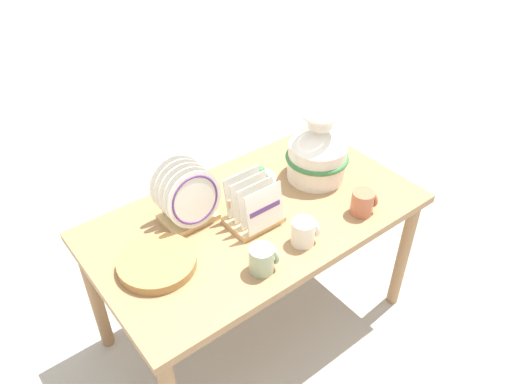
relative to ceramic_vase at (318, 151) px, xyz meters
The scene contains 10 objects.
ground_plane 0.89m from the ceramic_vase, behind, with size 14.00×14.00×0.00m, color #B2ADA3.
display_table 0.43m from the ceramic_vase, behind, with size 1.34×0.75×0.68m.
ceramic_vase is the anchor object (origin of this frame).
dish_rack_round_plates 0.60m from the ceramic_vase, behind, with size 0.23×0.18×0.25m.
dish_rack_square_plates 0.41m from the ceramic_vase, 169.76° to the right, with size 0.21×0.17×0.19m.
wicker_charger_stack 0.83m from the ceramic_vase, behind, with size 0.28×0.28×0.04m.
mug_terracotta_glaze 0.31m from the ceramic_vase, 94.11° to the right, with size 0.10×0.09×0.10m.
mug_cream_glaze 0.44m from the ceramic_vase, 139.29° to the right, with size 0.10×0.09×0.10m.
mug_sage_glaze 0.62m from the ceramic_vase, 151.11° to the right, with size 0.10×0.09×0.10m.
fruit_bowl 0.28m from the ceramic_vase, 157.17° to the left, with size 0.15×0.15×0.08m.
Camera 1 is at (-0.95, -1.21, 1.98)m, focal length 35.00 mm.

